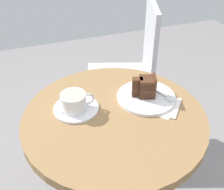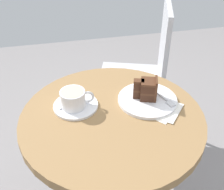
% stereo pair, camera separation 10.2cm
% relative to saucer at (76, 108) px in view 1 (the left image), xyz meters
% --- Properties ---
extents(cafe_table, '(0.65, 0.65, 0.73)m').
position_rel_saucer_xyz_m(cafe_table, '(0.12, -0.08, -0.14)').
color(cafe_table, olive).
rests_on(cafe_table, ground).
extents(saucer, '(0.16, 0.16, 0.01)m').
position_rel_saucer_xyz_m(saucer, '(0.00, 0.00, 0.00)').
color(saucer, white).
rests_on(saucer, cafe_table).
extents(coffee_cup, '(0.12, 0.09, 0.07)m').
position_rel_saucer_xyz_m(coffee_cup, '(-0.01, -0.01, 0.04)').
color(coffee_cup, white).
rests_on(coffee_cup, saucer).
extents(teaspoon, '(0.06, 0.10, 0.00)m').
position_rel_saucer_xyz_m(teaspoon, '(-0.02, 0.04, 0.01)').
color(teaspoon, silver).
rests_on(teaspoon, saucer).
extents(cake_plate, '(0.22, 0.22, 0.01)m').
position_rel_saucer_xyz_m(cake_plate, '(0.27, -0.02, 0.00)').
color(cake_plate, white).
rests_on(cake_plate, cafe_table).
extents(cake_slice, '(0.09, 0.07, 0.08)m').
position_rel_saucer_xyz_m(cake_slice, '(0.26, -0.02, 0.05)').
color(cake_slice, '#422619').
rests_on(cake_slice, cake_plate).
extents(fork, '(0.06, 0.14, 0.00)m').
position_rel_saucer_xyz_m(fork, '(0.33, -0.04, 0.01)').
color(fork, silver).
rests_on(fork, cake_plate).
extents(napkin, '(0.19, 0.19, 0.00)m').
position_rel_saucer_xyz_m(napkin, '(0.30, -0.08, -0.00)').
color(napkin, silver).
rests_on(napkin, cafe_table).
extents(cafe_chair, '(0.48, 0.48, 0.92)m').
position_rel_saucer_xyz_m(cafe_chair, '(0.45, 0.51, -0.20)').
color(cafe_chair, '#BCBCC1').
rests_on(cafe_chair, ground).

